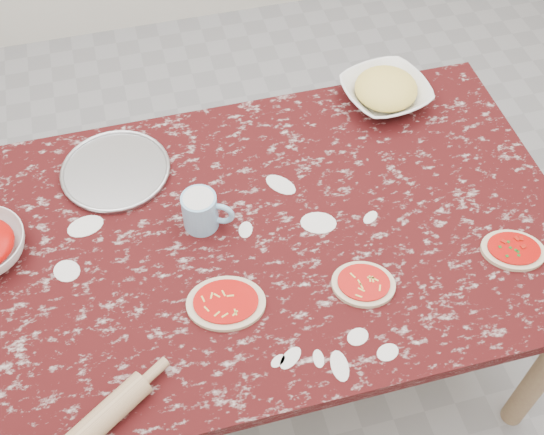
% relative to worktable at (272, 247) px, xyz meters
% --- Properties ---
extents(ground, '(4.00, 4.00, 0.00)m').
position_rel_worktable_xyz_m(ground, '(0.00, 0.00, -0.67)').
color(ground, gray).
extents(worktable, '(1.60, 1.00, 0.75)m').
position_rel_worktable_xyz_m(worktable, '(0.00, 0.00, 0.00)').
color(worktable, '#350B0C').
rests_on(worktable, ground).
extents(pizza_tray, '(0.31, 0.31, 0.01)m').
position_rel_worktable_xyz_m(pizza_tray, '(-0.38, 0.31, 0.09)').
color(pizza_tray, '#B2B2B7').
rests_on(pizza_tray, worktable).
extents(cheese_bowl, '(0.30, 0.30, 0.06)m').
position_rel_worktable_xyz_m(cheese_bowl, '(0.47, 0.39, 0.11)').
color(cheese_bowl, white).
rests_on(cheese_bowl, worktable).
extents(flour_mug, '(0.14, 0.09, 0.11)m').
position_rel_worktable_xyz_m(flour_mug, '(-0.18, 0.06, 0.14)').
color(flour_mug, '#86B9DF').
rests_on(flour_mug, worktable).
extents(pizza_left, '(0.22, 0.19, 0.02)m').
position_rel_worktable_xyz_m(pizza_left, '(-0.17, -0.20, 0.09)').
color(pizza_left, beige).
rests_on(pizza_left, worktable).
extents(pizza_mid, '(0.20, 0.18, 0.02)m').
position_rel_worktable_xyz_m(pizza_mid, '(0.18, -0.23, 0.09)').
color(pizza_mid, beige).
rests_on(pizza_mid, worktable).
extents(pizza_right, '(0.20, 0.18, 0.02)m').
position_rel_worktable_xyz_m(pizza_right, '(0.59, -0.23, 0.09)').
color(pizza_right, beige).
rests_on(pizza_right, worktable).
extents(rolling_pin, '(0.28, 0.21, 0.06)m').
position_rel_worktable_xyz_m(rolling_pin, '(-0.51, -0.44, 0.11)').
color(rolling_pin, tan).
rests_on(rolling_pin, worktable).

